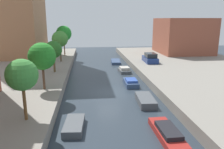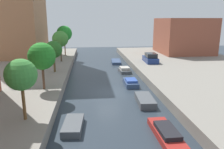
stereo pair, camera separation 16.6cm
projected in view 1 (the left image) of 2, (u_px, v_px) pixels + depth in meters
ground_plane at (109, 93)px, 24.89m from camera, size 84.00×84.00×0.00m
low_block_right at (183, 36)px, 46.98m from camera, size 10.00×10.66×7.24m
street_tree_1 at (22, 75)px, 15.14m from camera, size 2.21×2.21×4.42m
street_tree_2 at (42, 56)px, 22.04m from camera, size 2.75×2.75×4.80m
street_tree_3 at (53, 50)px, 29.56m from camera, size 2.32×2.32×4.24m
street_tree_4 at (60, 39)px, 36.96m from camera, size 2.68×2.68×5.16m
street_tree_5 at (64, 34)px, 43.46m from camera, size 3.03×3.03×5.82m
parked_car at (150, 58)px, 37.11m from camera, size 2.01×4.33×1.55m
moored_boat_left_2 at (74, 125)px, 16.59m from camera, size 1.61×3.21×0.55m
moored_boat_right_1 at (167, 133)px, 15.36m from camera, size 1.46×4.58×0.78m
moored_boat_right_2 at (145, 100)px, 21.61m from camera, size 1.69×3.65×0.66m
moored_boat_right_3 at (131, 82)px, 27.60m from camera, size 1.58×3.44×0.84m
moored_boat_right_4 at (124, 70)px, 34.36m from camera, size 1.73×3.17×0.85m
moored_boat_right_5 at (116, 62)px, 41.88m from camera, size 1.93×4.58×0.46m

